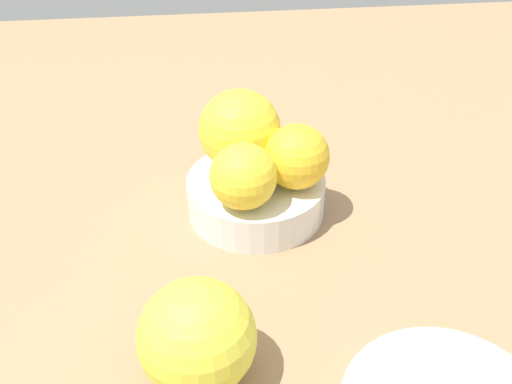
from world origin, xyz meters
TOP-DOWN VIEW (x-y plane):
  - ground_plane at (0.00, 0.00)cm, footprint 110.00×110.00cm
  - fruit_bowl at (0.00, 0.00)cm, footprint 13.38×13.38cm
  - orange_in_bowl_0 at (-1.27, 2.69)cm, footprint 7.90×7.90cm
  - orange_in_bowl_1 at (-1.52, -3.70)cm, footprint 6.05×6.05cm
  - orange_in_bowl_2 at (3.63, -1.12)cm, footprint 6.13×6.13cm
  - orange_loose_0 at (-6.25, -19.40)cm, footprint 8.46×8.46cm

SIDE VIEW (x-z plane):
  - ground_plane at x=0.00cm, z-range -2.00..0.00cm
  - fruit_bowl at x=0.00cm, z-range -0.10..3.60cm
  - orange_loose_0 at x=-6.25cm, z-range 0.00..8.46cm
  - orange_in_bowl_1 at x=-1.52cm, z-range 3.69..9.74cm
  - orange_in_bowl_2 at x=3.63cm, z-range 3.69..9.82cm
  - orange_in_bowl_0 at x=-1.27cm, z-range 3.69..11.60cm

